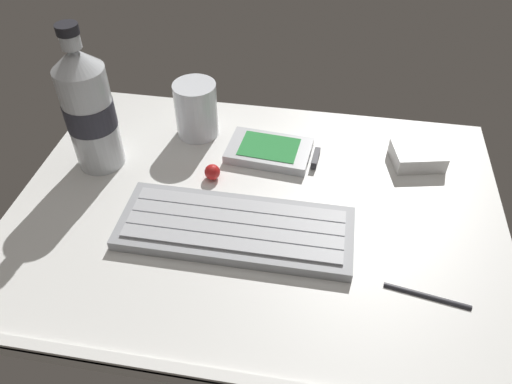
{
  "coord_description": "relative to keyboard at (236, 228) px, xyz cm",
  "views": [
    {
      "loc": [
        7.73,
        -45.5,
        46.13
      ],
      "look_at": [
        0.0,
        0.0,
        3.0
      ],
      "focal_mm": 34.91,
      "sensor_mm": 36.0,
      "label": 1
    }
  ],
  "objects": [
    {
      "name": "handheld_device",
      "position": [
        2.46,
        16.01,
        -0.08
      ],
      "size": [
        13.24,
        8.61,
        1.5
      ],
      "color": "#B7BABF",
      "rests_on": "ground_plane"
    },
    {
      "name": "charger_block",
      "position": [
        23.09,
        17.86,
        0.39
      ],
      "size": [
        8.04,
        6.98,
        2.4
      ],
      "primitive_type": "cube",
      "rotation": [
        0.0,
        0.0,
        0.22
      ],
      "color": "white",
      "rests_on": "ground_plane"
    },
    {
      "name": "stylus_pen",
      "position": [
        22.79,
        -5.92,
        -0.46
      ],
      "size": [
        9.48,
        2.29,
        0.7
      ],
      "primitive_type": "cylinder",
      "rotation": [
        0.0,
        1.57,
        -0.17
      ],
      "color": "#26262B",
      "rests_on": "ground_plane"
    },
    {
      "name": "water_bottle",
      "position": [
        -21.81,
        10.41,
        8.2
      ],
      "size": [
        6.73,
        6.73,
        20.8
      ],
      "color": "silver",
      "rests_on": "ground_plane"
    },
    {
      "name": "keyboard",
      "position": [
        0.0,
        0.0,
        0.0
      ],
      "size": [
        29.02,
        11.05,
        1.7
      ],
      "color": "#93969B",
      "rests_on": "ground_plane"
    },
    {
      "name": "juice_cup",
      "position": [
        -9.87,
        19.62,
        3.1
      ],
      "size": [
        6.4,
        6.4,
        8.5
      ],
      "color": "silver",
      "rests_on": "ground_plane"
    },
    {
      "name": "trackball_mouse",
      "position": [
        -5.2,
        9.53,
        0.29
      ],
      "size": [
        2.2,
        2.2,
        2.2
      ],
      "primitive_type": "sphere",
      "color": "red",
      "rests_on": "ground_plane"
    },
    {
      "name": "ground_plane",
      "position": [
        1.8,
        4.3,
        -1.79
      ],
      "size": [
        64.0,
        48.0,
        2.8
      ],
      "color": "silver"
    }
  ]
}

